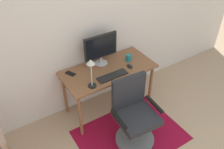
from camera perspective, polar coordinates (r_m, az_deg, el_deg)
name	(u,v)px	position (r m, az deg, el deg)	size (l,w,h in m)	color
wall_back	(90,23)	(3.31, -5.39, 12.19)	(6.00, 0.10, 2.60)	silver
area_rug	(130,135)	(3.44, 4.39, -14.21)	(1.41, 1.03, 0.01)	maroon
desk	(109,74)	(3.38, -0.84, 0.22)	(1.31, 0.63, 0.74)	brown
monitor	(101,48)	(3.30, -2.71, 6.42)	(0.50, 0.18, 0.45)	#B2B2B7
keyboard	(112,76)	(3.18, 0.10, -0.31)	(0.43, 0.13, 0.02)	black
computer_mouse	(130,66)	(3.36, 4.30, 2.01)	(0.06, 0.10, 0.03)	black
coffee_cup	(129,58)	(3.48, 3.98, 4.00)	(0.07, 0.07, 0.10)	teal
cell_phone	(70,73)	(3.28, -9.92, 0.24)	(0.07, 0.14, 0.01)	black
desk_lamp	(91,68)	(2.86, -5.04, 1.66)	(0.11, 0.11, 0.40)	black
office_chair	(134,117)	(3.13, 5.26, -10.19)	(0.59, 0.52, 0.95)	slate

